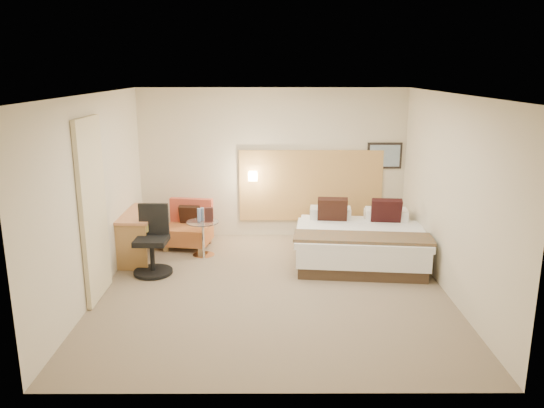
{
  "coord_description": "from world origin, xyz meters",
  "views": [
    {
      "loc": [
        -0.03,
        -6.96,
        3.01
      ],
      "look_at": [
        -0.01,
        0.43,
        1.12
      ],
      "focal_mm": 35.0,
      "sensor_mm": 36.0,
      "label": 1
    }
  ],
  "objects_px": {
    "desk": "(142,222)",
    "lounge_chair": "(189,228)",
    "desk_chair": "(153,246)",
    "bed": "(359,241)",
    "side_table": "(203,237)"
  },
  "relations": [
    {
      "from": "bed",
      "to": "desk_chair",
      "type": "height_order",
      "value": "desk_chair"
    },
    {
      "from": "desk",
      "to": "desk_chair",
      "type": "relative_size",
      "value": 1.22
    },
    {
      "from": "bed",
      "to": "desk",
      "type": "distance_m",
      "value": 3.52
    },
    {
      "from": "bed",
      "to": "lounge_chair",
      "type": "distance_m",
      "value": 2.94
    },
    {
      "from": "desk",
      "to": "lounge_chair",
      "type": "bearing_deg",
      "value": 42.18
    },
    {
      "from": "lounge_chair",
      "to": "side_table",
      "type": "height_order",
      "value": "lounge_chair"
    },
    {
      "from": "bed",
      "to": "lounge_chair",
      "type": "xyz_separation_m",
      "value": [
        -2.86,
        0.69,
        0.0
      ]
    },
    {
      "from": "desk",
      "to": "desk_chair",
      "type": "height_order",
      "value": "desk_chair"
    },
    {
      "from": "side_table",
      "to": "desk",
      "type": "relative_size",
      "value": 0.47
    },
    {
      "from": "bed",
      "to": "side_table",
      "type": "relative_size",
      "value": 3.65
    },
    {
      "from": "lounge_chair",
      "to": "desk",
      "type": "bearing_deg",
      "value": -137.82
    },
    {
      "from": "side_table",
      "to": "desk",
      "type": "distance_m",
      "value": 1.01
    },
    {
      "from": "lounge_chair",
      "to": "desk_chair",
      "type": "xyz_separation_m",
      "value": [
        -0.35,
        -1.25,
        0.11
      ]
    },
    {
      "from": "bed",
      "to": "desk_chair",
      "type": "relative_size",
      "value": 2.1
    },
    {
      "from": "lounge_chair",
      "to": "desk_chair",
      "type": "bearing_deg",
      "value": -105.55
    }
  ]
}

